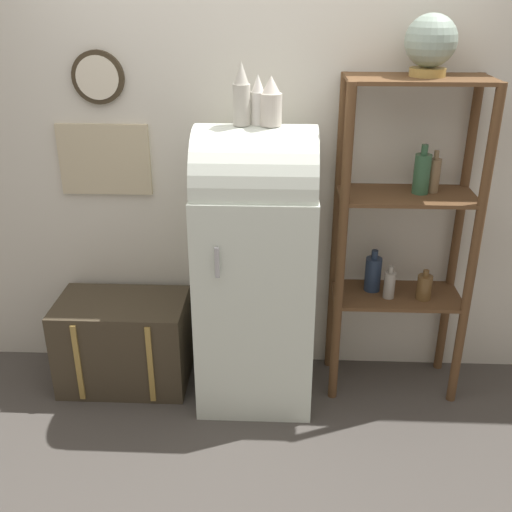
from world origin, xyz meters
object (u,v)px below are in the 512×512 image
Objects in this scene: vase_right at (271,103)px; refrigerator at (256,263)px; vase_left at (242,96)px; globe at (431,43)px; suitcase_trunk at (124,342)px; vase_center at (258,101)px.

refrigerator is at bearing 174.97° from vase_right.
vase_left is at bearing 179.66° from vase_right.
globe reaches higher than vase_right.
refrigerator is 2.11× the size of suitcase_trunk.
globe is at bearing 7.60° from vase_center.
globe is 1.23× the size of vase_right.
refrigerator is 1.39m from globe.
vase_left is at bearing -3.94° from suitcase_trunk.
vase_left is at bearing -175.20° from refrigerator.
vase_left is at bearing -167.28° from vase_center.
globe is (1.61, 0.08, 1.66)m from suitcase_trunk.
vase_left is 0.14m from vase_right.
refrigerator is at bearing -131.66° from vase_center.
vase_right is (0.85, -0.05, 1.40)m from suitcase_trunk.
suitcase_trunk is at bearing 177.72° from vase_center.
vase_center is 0.07m from vase_right.
vase_right is (0.07, -0.01, 0.85)m from refrigerator.
globe is at bearing 8.05° from vase_left.
vase_left is 1.25× the size of vase_center.
vase_right reaches higher than refrigerator.
vase_center is at bearing 12.72° from vase_left.
vase_center is at bearing -172.40° from globe.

